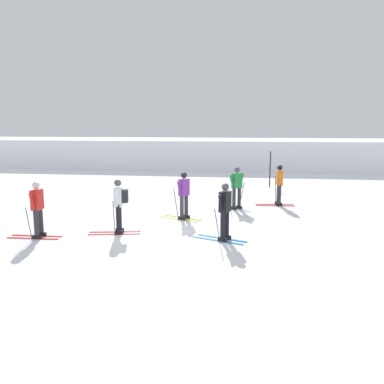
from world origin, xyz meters
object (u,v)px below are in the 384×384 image
(skier_orange, at_px, (279,184))
(trail_marker_pole, at_px, (270,169))
(skier_red, at_px, (37,208))
(skier_purple, at_px, (184,194))
(skier_white, at_px, (119,203))
(skier_black, at_px, (225,210))
(skier_green, at_px, (237,187))

(skier_orange, bearing_deg, trail_marker_pole, 90.64)
(skier_red, bearing_deg, skier_purple, 35.61)
(skier_white, xyz_separation_m, skier_purple, (1.72, 2.06, -0.04))
(skier_white, bearing_deg, skier_purple, 50.25)
(skier_red, distance_m, skier_orange, 9.52)
(skier_black, bearing_deg, skier_green, 86.47)
(skier_green, distance_m, skier_purple, 2.65)
(skier_red, distance_m, skier_white, 2.41)
(skier_red, height_order, skier_orange, same)
(skier_green, relative_size, skier_white, 1.00)
(skier_red, height_order, trail_marker_pole, trail_marker_pole)
(skier_red, xyz_separation_m, skier_purple, (3.99, 2.86, 0.00))
(skier_black, height_order, skier_orange, same)
(skier_red, height_order, skier_purple, same)
(skier_white, height_order, skier_orange, same)
(skier_white, relative_size, skier_orange, 1.00)
(skier_white, relative_size, trail_marker_pole, 0.88)
(skier_black, xyz_separation_m, trail_marker_pole, (1.96, 10.21, 0.05))
(skier_green, xyz_separation_m, skier_orange, (1.74, 0.99, 0.00))
(skier_green, bearing_deg, skier_red, -140.73)
(skier_red, bearing_deg, trail_marker_pole, 54.79)
(skier_green, bearing_deg, skier_purple, -133.96)
(trail_marker_pole, bearing_deg, skier_white, -118.01)
(skier_purple, height_order, skier_orange, same)
(skier_green, distance_m, skier_black, 4.33)
(skier_white, distance_m, trail_marker_pole, 11.17)
(skier_orange, bearing_deg, skier_red, -142.75)
(skier_white, bearing_deg, skier_green, 48.16)
(skier_red, distance_m, skier_purple, 4.91)
(skier_green, height_order, trail_marker_pole, trail_marker_pole)
(skier_orange, distance_m, trail_marker_pole, 4.90)
(skier_red, relative_size, trail_marker_pole, 0.88)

